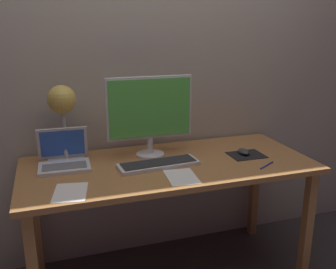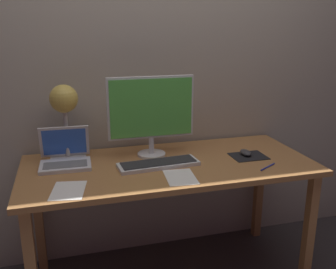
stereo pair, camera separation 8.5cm
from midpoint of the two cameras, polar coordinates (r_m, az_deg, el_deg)
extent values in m
cube|color=#B2A893|center=(2.36, -1.47, 11.95)|extent=(4.80, 0.06, 2.60)
cube|color=#A8703D|center=(2.11, 1.31, -4.69)|extent=(1.60, 0.70, 0.03)
cube|color=#A8703D|center=(2.35, 21.53, -13.54)|extent=(0.05, 0.05, 0.71)
cube|color=#A8703D|center=(2.45, -18.03, -11.86)|extent=(0.05, 0.05, 0.71)
cube|color=#A8703D|center=(2.78, 14.40, -8.12)|extent=(0.05, 0.05, 0.71)
cylinder|color=silver|center=(2.21, -1.41, -3.00)|extent=(0.16, 0.16, 0.01)
cylinder|color=silver|center=(2.20, -1.42, -1.63)|extent=(0.03, 0.03, 0.10)
cube|color=silver|center=(2.14, -1.46, 4.10)|extent=(0.50, 0.03, 0.35)
cube|color=#59C64C|center=(2.12, -1.35, 4.01)|extent=(0.47, 0.00, 0.33)
cube|color=silver|center=(2.05, -0.26, -4.53)|extent=(0.45, 0.17, 0.02)
cube|color=#28282B|center=(2.05, -0.26, -4.21)|extent=(0.41, 0.14, 0.01)
cube|color=silver|center=(2.10, -14.12, -4.58)|extent=(0.27, 0.19, 0.02)
cube|color=slate|center=(2.08, -14.14, -4.43)|extent=(0.23, 0.11, 0.00)
cube|color=silver|center=(2.18, -14.31, -1.03)|extent=(0.27, 0.07, 0.18)
cube|color=blue|center=(2.18, -14.31, -1.03)|extent=(0.24, 0.06, 0.16)
cylinder|color=beige|center=(2.22, -13.77, -3.40)|extent=(0.20, 0.20, 0.01)
cylinder|color=silver|center=(2.18, -14.06, 0.55)|extent=(0.02, 0.02, 0.30)
sphere|color=gold|center=(2.13, -14.40, 5.27)|extent=(0.15, 0.15, 0.15)
sphere|color=#FFEAB2|center=(2.13, -14.31, 4.21)|extent=(0.05, 0.05, 0.05)
cube|color=black|center=(2.26, 13.12, -3.22)|extent=(0.20, 0.16, 0.00)
ellipsoid|color=#38383A|center=(2.26, 12.72, -2.70)|extent=(0.06, 0.10, 0.03)
cube|color=white|center=(1.91, 3.17, -6.45)|extent=(0.16, 0.22, 0.00)
cube|color=white|center=(1.81, -13.54, -8.23)|extent=(0.18, 0.23, 0.00)
cylinder|color=#2633A5|center=(2.11, 15.96, -4.73)|extent=(0.12, 0.08, 0.01)
camera|label=1|loc=(0.04, -88.78, 0.36)|focal=40.32mm
camera|label=2|loc=(0.04, 91.22, -0.36)|focal=40.32mm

